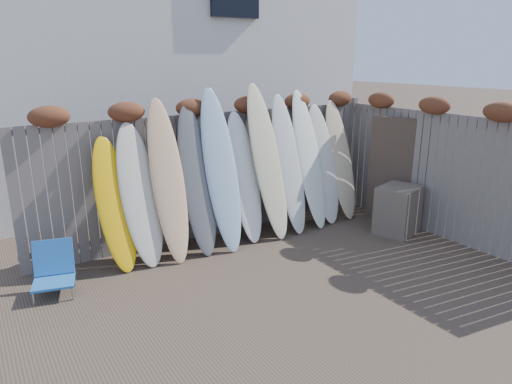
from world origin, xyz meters
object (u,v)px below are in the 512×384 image
beach_chair (54,270)px  wooden_crate (398,210)px  lattice_panel (403,172)px  surfboard_0 (115,205)px

beach_chair → wooden_crate: (5.19, -0.94, 0.10)m
lattice_panel → surfboard_0: bearing=146.7°
beach_chair → surfboard_0: bearing=17.5°
beach_chair → surfboard_0: size_ratio=0.34×
lattice_panel → surfboard_0: 4.81m
beach_chair → lattice_panel: (5.62, -0.64, 0.63)m
beach_chair → lattice_panel: bearing=-6.5°
beach_chair → wooden_crate: bearing=-10.3°
wooden_crate → surfboard_0: surfboard_0 is taller
lattice_panel → wooden_crate: bearing=-166.7°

